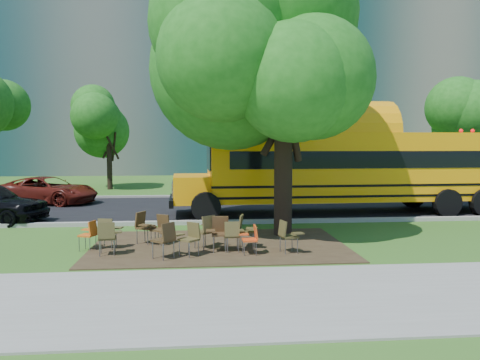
{
  "coord_description": "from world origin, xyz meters",
  "views": [
    {
      "loc": [
        0.41,
        -13.39,
        2.89
      ],
      "look_at": [
        1.92,
        3.14,
        1.55
      ],
      "focal_mm": 35.0,
      "sensor_mm": 36.0,
      "label": 1
    }
  ],
  "objects": [
    {
      "name": "chair_4",
      "position": [
        1.31,
        -1.34,
        0.52
      ],
      "size": [
        0.55,
        0.5,
        0.85
      ],
      "rotation": [
        0.0,
        0.0,
        0.01
      ],
      "color": "#4C4420",
      "rests_on": "ground"
    },
    {
      "name": "building_right",
      "position": [
        24.0,
        38.0,
        12.5
      ],
      "size": [
        30.0,
        16.0,
        25.0
      ],
      "primitive_type": "cube",
      "color": "gray",
      "rests_on": "ground"
    },
    {
      "name": "chair_8",
      "position": [
        -2.49,
        -0.73,
        0.5
      ],
      "size": [
        0.49,
        0.62,
        0.8
      ],
      "rotation": [
        0.0,
        0.0,
        1.27
      ],
      "color": "#D85C17",
      "rests_on": "ground"
    },
    {
      "name": "chair_10",
      "position": [
        -1.12,
        -0.12,
        0.57
      ],
      "size": [
        0.61,
        0.78,
        0.93
      ],
      "rotation": [
        0.0,
        0.0,
        -2.09
      ],
      "color": "#4A351A",
      "rests_on": "ground"
    },
    {
      "name": "chair_3",
      "position": [
        0.2,
        -1.66,
        0.54
      ],
      "size": [
        0.75,
        0.59,
        0.87
      ],
      "rotation": [
        0.0,
        0.0,
        2.41
      ],
      "color": "brown",
      "rests_on": "ground"
    },
    {
      "name": "chair_11",
      "position": [
        0.64,
        -0.92,
        0.58
      ],
      "size": [
        0.64,
        0.8,
        0.94
      ],
      "rotation": [
        0.0,
        0.0,
        0.69
      ],
      "color": "#4C4021",
      "rests_on": "ground"
    },
    {
      "name": "bg_tree_3",
      "position": [
        8.0,
        14.0,
        5.03
      ],
      "size": [
        5.6,
        5.6,
        7.84
      ],
      "color": "black",
      "rests_on": "ground"
    },
    {
      "name": "main_tree",
      "position": [
        3.04,
        0.81,
        5.56
      ],
      "size": [
        7.2,
        7.2,
        9.17
      ],
      "color": "black",
      "rests_on": "ground"
    },
    {
      "name": "bg_car_red",
      "position": [
        -6.58,
        9.12,
        0.65
      ],
      "size": [
        5.1,
        3.58,
        1.29
      ],
      "primitive_type": "imported",
      "rotation": [
        0.0,
        0.0,
        1.23
      ],
      "color": "#52140E",
      "rests_on": "ground"
    },
    {
      "name": "school_bus",
      "position": [
        6.74,
        5.09,
        1.89
      ],
      "size": [
        13.49,
        3.46,
        3.27
      ],
      "rotation": [
        0.0,
        0.0,
        0.03
      ],
      "color": "#FE9C08",
      "rests_on": "ground"
    },
    {
      "name": "chair_2",
      "position": [
        -0.39,
        -1.92,
        0.58
      ],
      "size": [
        0.63,
        0.8,
        0.93
      ],
      "rotation": [
        0.0,
        0.0,
        0.85
      ],
      "color": "#402D17",
      "rests_on": "ground"
    },
    {
      "name": "kerb_near",
      "position": [
        0.0,
        3.0,
        0.07
      ],
      "size": [
        80.0,
        0.25,
        0.14
      ],
      "primitive_type": "cube",
      "color": "gray",
      "rests_on": "ground"
    },
    {
      "name": "building_main",
      "position": [
        -8.0,
        36.0,
        11.0
      ],
      "size": [
        38.0,
        16.0,
        22.0
      ],
      "primitive_type": "cube",
      "color": "slate",
      "rests_on": "ground"
    },
    {
      "name": "asphalt_road",
      "position": [
        0.0,
        7.0,
        0.02
      ],
      "size": [
        80.0,
        8.0,
        0.04
      ],
      "primitive_type": "cube",
      "color": "black",
      "rests_on": "ground"
    },
    {
      "name": "chair_9",
      "position": [
        -0.66,
        -0.25,
        0.53
      ],
      "size": [
        0.72,
        0.57,
        0.86
      ],
      "rotation": [
        0.0,
        0.0,
        2.6
      ],
      "color": "#483319",
      "rests_on": "ground"
    },
    {
      "name": "chair_12",
      "position": [
        1.7,
        -0.87,
        0.57
      ],
      "size": [
        0.54,
        0.69,
        0.91
      ],
      "rotation": [
        0.0,
        0.0,
        4.47
      ],
      "color": "#4C4421",
      "rests_on": "ground"
    },
    {
      "name": "kerb_far",
      "position": [
        0.0,
        11.1,
        0.07
      ],
      "size": [
        80.0,
        0.25,
        0.14
      ],
      "primitive_type": "cube",
      "color": "gray",
      "rests_on": "ground"
    },
    {
      "name": "bg_tree_2",
      "position": [
        -5.0,
        16.0,
        4.21
      ],
      "size": [
        4.8,
        4.8,
        6.62
      ],
      "color": "black",
      "rests_on": "ground"
    },
    {
      "name": "dirt_patch",
      "position": [
        1.0,
        -0.5,
        0.01
      ],
      "size": [
        7.0,
        4.5,
        0.03
      ],
      "primitive_type": "cube",
      "color": "#382819",
      "rests_on": "ground"
    },
    {
      "name": "bg_tree_4",
      "position": [
        16.0,
        13.0,
        4.34
      ],
      "size": [
        5.0,
        5.0,
        6.85
      ],
      "color": "black",
      "rests_on": "ground"
    },
    {
      "name": "ground",
      "position": [
        0.0,
        0.0,
        0.0
      ],
      "size": [
        160.0,
        160.0,
        0.0
      ],
      "primitive_type": "plane",
      "color": "#2E5A1C",
      "rests_on": "ground"
    },
    {
      "name": "chair_1",
      "position": [
        -2.01,
        -0.7,
        0.54
      ],
      "size": [
        0.64,
        0.51,
        0.87
      ],
      "rotation": [
        0.0,
        0.0,
        -0.2
      ],
      "color": "#4D4421",
      "rests_on": "ground"
    },
    {
      "name": "chair_0",
      "position": [
        -1.86,
        -1.45,
        0.55
      ],
      "size": [
        0.59,
        0.58,
        0.89
      ],
      "rotation": [
        0.0,
        0.0,
        0.11
      ],
      "color": "#463F1E",
      "rests_on": "ground"
    },
    {
      "name": "chair_5",
      "position": [
        0.97,
        -1.22,
        0.58
      ],
      "size": [
        0.62,
        0.55,
        0.93
      ],
      "rotation": [
        0.0,
        0.0,
        3.11
      ],
      "color": "#4B321B",
      "rests_on": "ground"
    },
    {
      "name": "chair_7",
      "position": [
        2.72,
        -1.61,
        0.54
      ],
      "size": [
        0.62,
        0.59,
        0.87
      ],
      "rotation": [
        0.0,
        0.0,
        -1.35
      ],
      "color": "#473F1E",
      "rests_on": "ground"
    },
    {
      "name": "sidewalk",
      "position": [
        0.0,
        -5.0,
        0.02
      ],
      "size": [
        60.0,
        4.0,
        0.04
      ],
      "primitive_type": "cube",
      "color": "gray",
      "rests_on": "ground"
    },
    {
      "name": "chair_6",
      "position": [
        1.76,
        -1.66,
        0.48
      ],
      "size": [
        0.47,
        0.51,
        0.78
      ],
      "rotation": [
        0.0,
        0.0,
        1.59
      ],
      "color": "#DB4717",
      "rests_on": "ground"
    }
  ]
}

